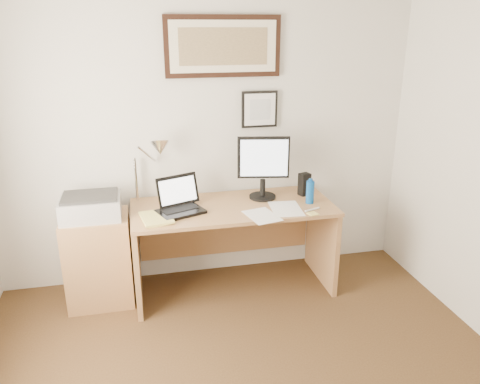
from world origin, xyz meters
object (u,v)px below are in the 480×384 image
object	(u,v)px
side_cabinet	(99,260)
book	(142,220)
desk	(231,228)
laptop	(179,204)
water_bottle	(310,192)
lcd_monitor	(263,165)
printer	(91,206)

from	to	relation	value
side_cabinet	book	size ratio (longest dim) A/B	2.49
desk	laptop	bearing A→B (deg)	-166.27
water_bottle	desk	world-z (taller)	water_bottle
side_cabinet	lcd_monitor	xyz separation A→B (m)	(1.35, 0.06, 0.68)
desk	lcd_monitor	xyz separation A→B (m)	(0.28, 0.03, 0.53)
water_bottle	lcd_monitor	bearing A→B (deg)	150.72
desk	lcd_monitor	bearing A→B (deg)	5.94
desk	lcd_monitor	size ratio (longest dim) A/B	3.08
desk	laptop	world-z (taller)	laptop
side_cabinet	water_bottle	distance (m)	1.76
book	lcd_monitor	bearing A→B (deg)	16.00
side_cabinet	water_bottle	world-z (taller)	water_bottle
water_bottle	printer	size ratio (longest dim) A/B	0.42
printer	lcd_monitor	bearing A→B (deg)	2.85
desk	laptop	size ratio (longest dim) A/B	3.96
water_bottle	laptop	world-z (taller)	laptop
side_cabinet	water_bottle	bearing A→B (deg)	-4.29
laptop	printer	size ratio (longest dim) A/B	0.92
book	lcd_monitor	distance (m)	1.07
book	printer	distance (m)	0.43
book	lcd_monitor	xyz separation A→B (m)	(0.99, 0.28, 0.28)
book	printer	size ratio (longest dim) A/B	0.67
side_cabinet	desk	distance (m)	1.08
lcd_monitor	printer	distance (m)	1.38
side_cabinet	printer	world-z (taller)	printer
lcd_monitor	printer	xyz separation A→B (m)	(-1.36, -0.07, -0.22)
side_cabinet	laptop	size ratio (longest dim) A/B	1.81
water_bottle	book	size ratio (longest dim) A/B	0.63
printer	desk	bearing A→B (deg)	2.06
water_bottle	lcd_monitor	world-z (taller)	lcd_monitor
side_cabinet	desk	size ratio (longest dim) A/B	0.46
side_cabinet	book	distance (m)	0.58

